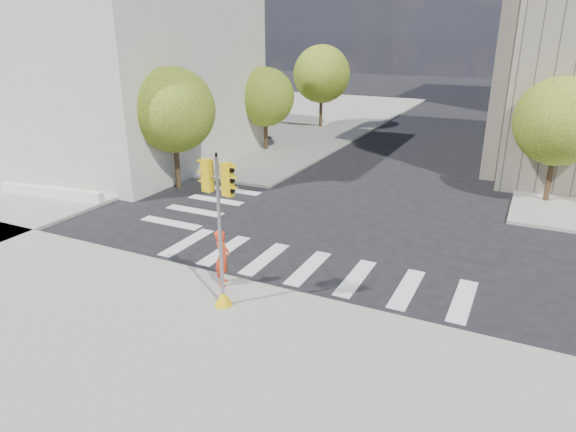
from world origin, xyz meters
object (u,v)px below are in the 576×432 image
Objects in this scene: photographer at (222,257)px; planter_wall at (51,192)px; lamp_far at (567,79)px; traffic_signal at (221,244)px; lamp_near at (572,101)px.

photographer is 13.60m from planter_wall.
lamp_far is 4.22× the size of photographer.
lamp_far is 35.13m from traffic_signal.
photographer is at bearing 131.11° from traffic_signal.
lamp_near is at bearing 73.20° from traffic_signal.
lamp_far reaches higher than traffic_signal.
planter_wall is (-23.00, -14.48, -4.18)m from lamp_near.
planter_wall is at bearing -128.92° from lamp_far.
planter_wall is (-12.94, 4.12, -0.71)m from photographer.
photographer is (-10.06, -18.60, -3.47)m from lamp_near.
traffic_signal is at bearing -105.37° from lamp_far.
photographer reaches higher than planter_wall.
traffic_signal is at bearing -169.39° from photographer.
lamp_near is 21.99m from traffic_signal.
traffic_signal is 0.80× the size of planter_wall.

